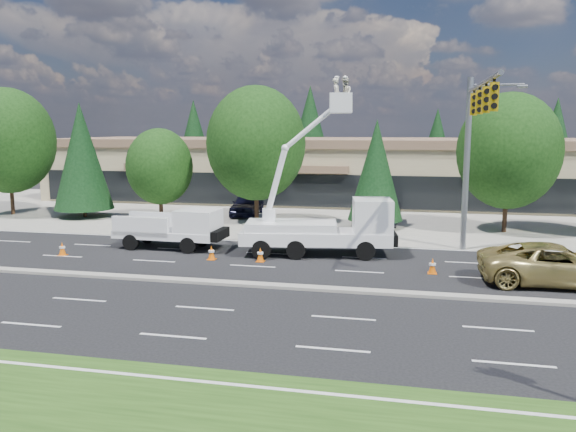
% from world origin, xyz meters
% --- Properties ---
extents(ground, '(140.00, 140.00, 0.00)m').
position_xyz_m(ground, '(0.00, 0.00, 0.00)').
color(ground, black).
rests_on(ground, ground).
extents(concrete_apron, '(140.00, 22.00, 0.01)m').
position_xyz_m(concrete_apron, '(0.00, 20.00, 0.01)').
color(concrete_apron, gray).
rests_on(concrete_apron, ground).
extents(road_median, '(120.00, 0.55, 0.12)m').
position_xyz_m(road_median, '(0.00, 0.00, 0.06)').
color(road_median, gray).
rests_on(road_median, ground).
extents(strip_mall, '(50.40, 15.40, 5.50)m').
position_xyz_m(strip_mall, '(0.00, 29.97, 2.83)').
color(strip_mall, tan).
rests_on(strip_mall, ground).
extents(tree_front_a, '(6.77, 6.77, 9.40)m').
position_xyz_m(tree_front_a, '(-22.00, 15.00, 5.50)').
color(tree_front_a, '#332114').
rests_on(tree_front_a, ground).
extents(tree_front_b, '(4.19, 4.19, 8.26)m').
position_xyz_m(tree_front_b, '(-16.00, 15.00, 4.43)').
color(tree_front_b, '#332114').
rests_on(tree_front_b, ground).
extents(tree_front_c, '(4.64, 4.64, 6.44)m').
position_xyz_m(tree_front_c, '(-10.00, 15.00, 3.77)').
color(tree_front_c, '#332114').
rests_on(tree_front_c, ground).
extents(tree_front_d, '(6.67, 6.67, 9.25)m').
position_xyz_m(tree_front_d, '(-3.00, 15.00, 5.42)').
color(tree_front_d, '#332114').
rests_on(tree_front_d, ground).
extents(tree_front_e, '(3.54, 3.54, 6.99)m').
position_xyz_m(tree_front_e, '(5.00, 15.00, 3.75)').
color(tree_front_e, '#332114').
rests_on(tree_front_e, ground).
extents(tree_front_f, '(6.20, 6.20, 8.61)m').
position_xyz_m(tree_front_f, '(13.00, 15.00, 5.04)').
color(tree_front_f, '#332114').
rests_on(tree_front_f, ground).
extents(tree_back_a, '(4.95, 4.95, 9.76)m').
position_xyz_m(tree_back_a, '(-18.00, 42.00, 5.24)').
color(tree_back_a, '#332114').
rests_on(tree_back_a, ground).
extents(tree_back_b, '(5.68, 5.68, 11.20)m').
position_xyz_m(tree_back_b, '(-4.00, 42.00, 6.01)').
color(tree_back_b, '#332114').
rests_on(tree_back_b, ground).
extents(tree_back_c, '(4.36, 4.36, 8.59)m').
position_xyz_m(tree_back_c, '(10.00, 42.00, 4.61)').
color(tree_back_c, '#332114').
rests_on(tree_back_c, ground).
extents(tree_back_d, '(4.87, 4.87, 9.60)m').
position_xyz_m(tree_back_d, '(22.00, 42.00, 5.15)').
color(tree_back_d, '#332114').
rests_on(tree_back_d, ground).
extents(signal_mast, '(2.76, 10.16, 9.00)m').
position_xyz_m(signal_mast, '(10.03, 7.04, 6.06)').
color(signal_mast, gray).
rests_on(signal_mast, ground).
extents(utility_pickup, '(5.72, 2.42, 2.16)m').
position_xyz_m(utility_pickup, '(-5.15, 6.18, 0.89)').
color(utility_pickup, white).
rests_on(utility_pickup, ground).
extents(bucket_truck, '(7.86, 3.41, 8.94)m').
position_xyz_m(bucket_truck, '(3.04, 6.28, 1.83)').
color(bucket_truck, white).
rests_on(bucket_truck, ground).
extents(traffic_cone_a, '(0.40, 0.40, 0.70)m').
position_xyz_m(traffic_cone_a, '(-10.10, 3.40, 0.34)').
color(traffic_cone_a, '#E65F07').
rests_on(traffic_cone_a, ground).
extents(traffic_cone_b, '(0.40, 0.40, 0.70)m').
position_xyz_m(traffic_cone_b, '(-2.35, 4.10, 0.34)').
color(traffic_cone_b, '#E65F07').
rests_on(traffic_cone_b, ground).
extents(traffic_cone_c, '(0.40, 0.40, 0.70)m').
position_xyz_m(traffic_cone_c, '(0.12, 4.19, 0.34)').
color(traffic_cone_c, '#E65F07').
rests_on(traffic_cone_c, ground).
extents(traffic_cone_d, '(0.40, 0.40, 0.70)m').
position_xyz_m(traffic_cone_d, '(8.20, 3.60, 0.34)').
color(traffic_cone_d, '#E65F07').
rests_on(traffic_cone_d, ground).
extents(minivan, '(6.18, 2.96, 1.70)m').
position_xyz_m(minivan, '(13.09, 2.80, 0.85)').
color(minivan, tan).
rests_on(minivan, ground).
extents(parked_car_west, '(2.26, 4.93, 1.64)m').
position_xyz_m(parked_car_west, '(-4.64, 18.30, 0.82)').
color(parked_car_west, black).
rests_on(parked_car_west, ground).
extents(parked_car_east, '(1.91, 4.66, 1.50)m').
position_xyz_m(parked_car_east, '(5.68, 16.29, 0.75)').
color(parked_car_east, black).
rests_on(parked_car_east, ground).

